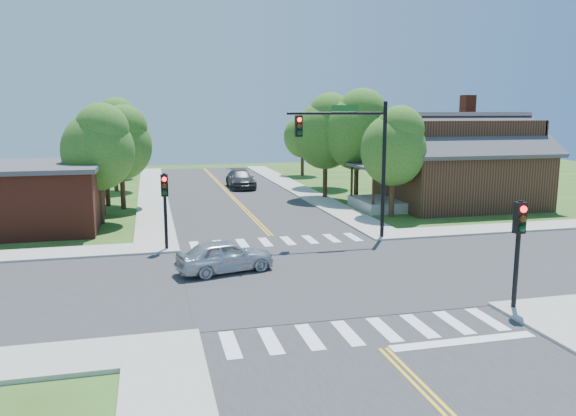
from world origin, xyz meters
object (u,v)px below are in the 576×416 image
object	(u,v)px
signal_pole_se	(519,234)
signal_pole_nw	(165,197)
signal_mast_ne	(354,148)
car_dgrey	(241,180)
house_ne	(459,159)
car_silver	(225,257)

from	to	relation	value
signal_pole_se	signal_pole_nw	xyz separation A→B (m)	(-11.20, 11.20, 0.00)
signal_mast_ne	signal_pole_nw	xyz separation A→B (m)	(-9.51, -0.01, -2.19)
signal_pole_se	car_dgrey	size ratio (longest dim) A/B	0.71
signal_pole_se	car_dgrey	bearing A→B (deg)	97.23
signal_mast_ne	car_dgrey	bearing A→B (deg)	96.52
signal_mast_ne	house_ne	size ratio (longest dim) A/B	0.55
signal_pole_se	car_dgrey	distance (m)	32.89
house_ne	signal_pole_nw	bearing A→B (deg)	-157.31
car_silver	signal_pole_nw	bearing A→B (deg)	14.74
signal_mast_ne	car_dgrey	xyz separation A→B (m)	(-2.44, 21.36, -4.08)
car_dgrey	house_ne	bearing A→B (deg)	-42.52
signal_mast_ne	signal_pole_se	bearing A→B (deg)	-81.44
house_ne	car_dgrey	distance (m)	18.82
signal_pole_se	car_silver	world-z (taller)	signal_pole_se
signal_mast_ne	house_ne	world-z (taller)	signal_mast_ne
signal_mast_ne	car_silver	xyz separation A→B (m)	(-7.24, -4.30, -4.16)
signal_pole_nw	car_silver	xyz separation A→B (m)	(2.27, -4.28, -1.97)
house_ne	car_dgrey	size ratio (longest dim) A/B	2.44
signal_mast_ne	car_dgrey	world-z (taller)	signal_mast_ne
signal_pole_se	signal_pole_nw	distance (m)	15.84
signal_pole_se	signal_pole_nw	world-z (taller)	same
car_silver	car_dgrey	world-z (taller)	car_dgrey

